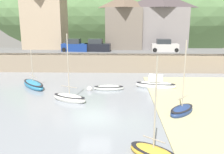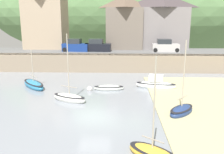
# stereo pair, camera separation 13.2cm
# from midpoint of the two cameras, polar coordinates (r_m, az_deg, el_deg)

# --- Properties ---
(quay_seawall) EXTENTS (48.00, 9.40, 2.40)m
(quay_seawall) POSITION_cam_midpoint_polar(r_m,az_deg,el_deg) (36.00, -1.41, 3.66)
(quay_seawall) COLOR gray
(quay_seawall) RESTS_ON ground
(hillside_backdrop) EXTENTS (80.00, 44.00, 27.98)m
(hillside_backdrop) POSITION_cam_midpoint_polar(r_m,az_deg,el_deg) (73.21, 3.92, 15.21)
(hillside_backdrop) COLOR #638E56
(hillside_backdrop) RESTS_ON ground
(waterfront_building_left) EXTENTS (6.92, 6.20, 10.59)m
(waterfront_building_left) POSITION_cam_midpoint_polar(r_m,az_deg,el_deg) (45.01, -15.31, 13.36)
(waterfront_building_left) COLOR tan
(waterfront_building_left) RESTS_ON ground
(waterfront_building_centre) EXTENTS (6.30, 6.18, 8.81)m
(waterfront_building_centre) POSITION_cam_midpoint_polar(r_m,az_deg,el_deg) (43.13, 2.61, 12.64)
(waterfront_building_centre) COLOR #71665B
(waterfront_building_centre) RESTS_ON ground
(waterfront_building_right) EXTENTS (9.15, 5.10, 9.23)m
(waterfront_building_right) POSITION_cam_midpoint_polar(r_m,az_deg,el_deg) (43.66, 10.94, 12.72)
(waterfront_building_right) COLOR gray
(waterfront_building_right) RESTS_ON ground
(sailboat_far_left) EXTENTS (2.84, 3.02, 6.08)m
(sailboat_far_left) POSITION_cam_midpoint_polar(r_m,az_deg,el_deg) (20.49, 15.65, -7.47)
(sailboat_far_left) COLOR navy
(sailboat_far_left) RESTS_ON ground
(dinghy_open_wooden) EXTENTS (4.53, 2.13, 1.68)m
(dinghy_open_wooden) POSITION_cam_midpoint_polar(r_m,az_deg,el_deg) (27.45, 9.92, -1.65)
(dinghy_open_wooden) COLOR white
(dinghy_open_wooden) RESTS_ON ground
(motorboat_with_cabin) EXTENTS (3.58, 2.45, 6.36)m
(motorboat_with_cabin) POSITION_cam_midpoint_polar(r_m,az_deg,el_deg) (23.13, -9.98, -4.76)
(motorboat_with_cabin) COLOR silver
(motorboat_with_cabin) RESTS_ON ground
(sailboat_nearest_shore) EXTENTS (3.93, 4.31, 4.39)m
(sailboat_nearest_shore) POSITION_cam_midpoint_polar(r_m,az_deg,el_deg) (28.65, -17.85, -1.69)
(sailboat_nearest_shore) COLOR teal
(sailboat_nearest_shore) RESTS_ON ground
(sailboat_blue_trim) EXTENTS (3.06, 2.76, 5.78)m
(sailboat_blue_trim) POSITION_cam_midpoint_polar(r_m,az_deg,el_deg) (14.33, 9.26, -16.84)
(sailboat_blue_trim) COLOR gold
(sailboat_blue_trim) RESTS_ON ground
(sailboat_tall_mast) EXTENTS (3.23, 1.22, 0.64)m
(sailboat_tall_mast) POSITION_cam_midpoint_polar(r_m,az_deg,el_deg) (26.42, -0.89, -2.50)
(sailboat_tall_mast) COLOR white
(sailboat_tall_mast) RESTS_ON ground
(parked_car_near_slipway) EXTENTS (4.25, 2.10, 1.95)m
(parked_car_near_slipway) POSITION_cam_midpoint_polar(r_m,az_deg,el_deg) (39.50, -8.68, 7.09)
(parked_car_near_slipway) COLOR navy
(parked_car_near_slipway) RESTS_ON ground
(parked_car_by_wall) EXTENTS (4.19, 1.93, 1.95)m
(parked_car_by_wall) POSITION_cam_midpoint_polar(r_m,az_deg,el_deg) (39.03, -3.63, 7.14)
(parked_car_by_wall) COLOR black
(parked_car_by_wall) RESTS_ON ground
(parked_car_end_of_row) EXTENTS (4.14, 1.82, 1.95)m
(parked_car_end_of_row) POSITION_cam_midpoint_polar(r_m,az_deg,el_deg) (39.47, 11.96, 6.95)
(parked_car_end_of_row) COLOR beige
(parked_car_end_of_row) RESTS_ON ground
(mooring_buoy) EXTENTS (0.60, 0.60, 0.60)m
(mooring_buoy) POSITION_cam_midpoint_polar(r_m,az_deg,el_deg) (26.14, -5.39, -2.78)
(mooring_buoy) COLOR silver
(mooring_buoy) RESTS_ON ground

